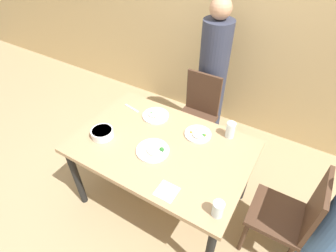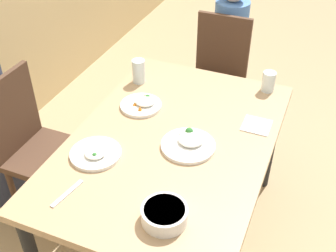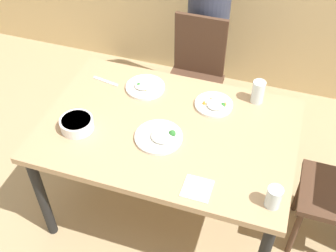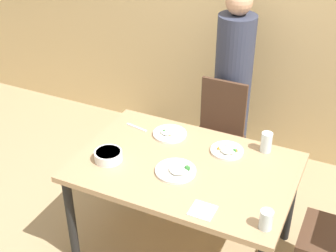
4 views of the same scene
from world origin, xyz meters
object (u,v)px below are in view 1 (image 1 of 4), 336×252
at_px(person_adult, 212,80).
at_px(bowl_curry, 102,133).
at_px(chair_child_spot, 289,215).
at_px(chair_adult_spot, 197,113).
at_px(plate_rice_adult, 155,115).
at_px(glass_water_tall, 218,209).
at_px(person_child, 336,232).

height_order(person_adult, bowl_curry, person_adult).
height_order(chair_child_spot, person_adult, person_adult).
distance_m(chair_adult_spot, bowl_curry, 1.10).
relative_size(bowl_curry, plate_rice_adult, 0.77).
distance_m(plate_rice_adult, glass_water_tall, 1.07).
bearing_deg(glass_water_tall, chair_adult_spot, 120.70).
bearing_deg(glass_water_tall, bowl_curry, 170.88).
bearing_deg(chair_child_spot, chair_adult_spot, -123.57).
xyz_separation_m(person_adult, bowl_curry, (-0.41, -1.30, 0.03)).
height_order(person_child, bowl_curry, person_child).
bearing_deg(person_adult, chair_child_spot, -43.68).
distance_m(bowl_curry, plate_rice_adult, 0.50).
xyz_separation_m(person_child, plate_rice_adult, (-1.59, 0.20, 0.22)).
relative_size(chair_adult_spot, glass_water_tall, 7.93).
relative_size(chair_child_spot, bowl_curry, 5.01).
bearing_deg(bowl_curry, plate_rice_adult, 62.44).
distance_m(chair_child_spot, glass_water_tall, 0.67).
distance_m(person_child, glass_water_tall, 0.87).
xyz_separation_m(chair_child_spot, plate_rice_adult, (-1.29, 0.20, 0.26)).
bearing_deg(person_child, chair_adult_spot, 152.28).
height_order(chair_adult_spot, person_adult, person_adult).
xyz_separation_m(chair_child_spot, bowl_curry, (-1.53, -0.24, 0.28)).
height_order(person_adult, glass_water_tall, person_adult).
relative_size(chair_child_spot, plate_rice_adult, 3.84).
xyz_separation_m(chair_adult_spot, glass_water_tall, (0.69, -1.16, 0.30)).
xyz_separation_m(chair_adult_spot, person_child, (1.41, -0.74, 0.04)).
relative_size(bowl_curry, glass_water_tall, 1.58).
relative_size(plate_rice_adult, glass_water_tall, 2.06).
bearing_deg(plate_rice_adult, chair_child_spot, -8.96).
height_order(chair_child_spot, plate_rice_adult, chair_child_spot).
height_order(bowl_curry, plate_rice_adult, bowl_curry).
bearing_deg(bowl_curry, chair_adult_spot, 67.07).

